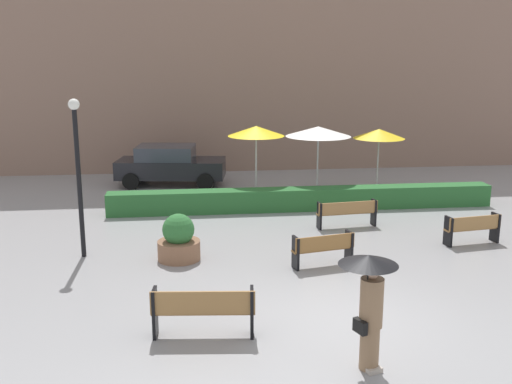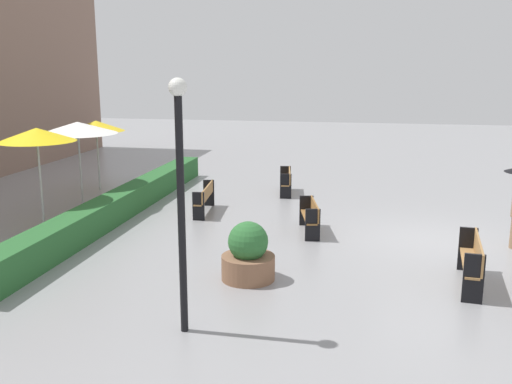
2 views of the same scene
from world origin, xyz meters
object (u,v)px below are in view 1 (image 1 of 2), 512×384
patio_umbrella_yellow_far (379,134)px  parked_car (170,165)px  bench_back_row (347,212)px  bench_mid_center (323,248)px  bench_far_right (473,227)px  patio_umbrella_white (318,132)px  lamp_post (78,162)px  patio_umbrella_yellow (256,131)px  planter_pot (179,240)px  bench_near_left (203,309)px  pedestrian_with_umbrella (370,296)px

patio_umbrella_yellow_far → parked_car: size_ratio=0.54×
bench_back_row → bench_mid_center: bearing=-114.5°
bench_far_right → parked_car: parked_car is taller
patio_umbrella_white → patio_umbrella_yellow_far: patio_umbrella_white is taller
lamp_post → patio_umbrella_yellow: 7.56m
lamp_post → parked_car: bearing=76.6°
planter_pot → patio_umbrella_yellow_far: patio_umbrella_yellow_far is taller
planter_pot → bench_far_right: bearing=2.5°
planter_pot → lamp_post: size_ratio=0.30×
bench_near_left → lamp_post: bearing=120.9°
pedestrian_with_umbrella → parked_car: size_ratio=0.45×
bench_near_left → planter_pot: 4.36m
bench_far_right → lamp_post: (-10.38, 0.19, 1.98)m
lamp_post → patio_umbrella_white: bearing=37.4°
pedestrian_with_umbrella → bench_near_left: bearing=150.9°
patio_umbrella_yellow → parked_car: patio_umbrella_yellow is taller
patio_umbrella_yellow_far → parked_car: 8.18m
bench_near_left → lamp_post: (-2.92, 4.87, 1.90)m
bench_back_row → parked_car: (-5.40, 6.66, 0.33)m
bench_back_row → patio_umbrella_yellow: 4.85m
bench_far_right → bench_mid_center: 4.61m
patio_umbrella_white → bench_back_row: bearing=-88.8°
bench_mid_center → parked_car: (-3.93, 9.89, 0.34)m
pedestrian_with_umbrella → patio_umbrella_yellow_far: size_ratio=0.83×
bench_mid_center → patio_umbrella_yellow_far: size_ratio=0.66×
bench_near_left → patio_umbrella_yellow: patio_umbrella_yellow is taller
planter_pot → patio_umbrella_yellow: patio_umbrella_yellow is taller
bench_near_left → planter_pot: size_ratio=1.61×
bench_back_row → lamp_post: bearing=-166.5°
bench_far_right → patio_umbrella_yellow: (-5.27, 5.76, 1.98)m
bench_far_right → parked_car: 12.03m
bench_back_row → patio_umbrella_yellow: size_ratio=0.71×
lamp_post → parked_car: lamp_post is taller
patio_umbrella_yellow → pedestrian_with_umbrella: bearing=-87.9°
bench_far_right → patio_umbrella_yellow_far: bearing=95.5°
bench_mid_center → parked_car: size_ratio=0.36×
pedestrian_with_umbrella → patio_umbrella_yellow_far: bearing=71.5°
bench_back_row → patio_umbrella_yellow_far: size_ratio=0.78×
patio_umbrella_yellow → parked_car: 4.54m
bench_near_left → bench_back_row: size_ratio=1.02×
bench_back_row → lamp_post: (-7.41, -1.78, 1.97)m
pedestrian_with_umbrella → planter_pot: bearing=118.3°
patio_umbrella_yellow → bench_mid_center: bearing=-83.2°
planter_pot → patio_umbrella_white: (4.90, 6.15, 1.90)m
patio_umbrella_white → patio_umbrella_yellow_far: (2.43, 0.63, -0.20)m
bench_far_right → bench_near_left: bearing=-147.9°
lamp_post → parked_car: (2.01, 8.44, -1.64)m
bench_near_left → bench_back_row: bench_near_left is taller
bench_far_right → patio_umbrella_yellow: size_ratio=0.61×
planter_pot → bench_near_left: bearing=-83.6°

